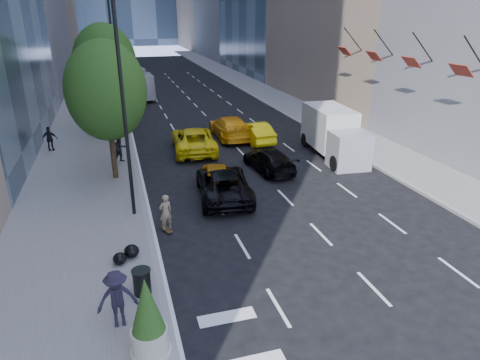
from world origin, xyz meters
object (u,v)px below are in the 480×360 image
object	(u,v)px
black_sedan_mercedes	(269,160)
city_bus	(131,81)
skateboarder	(166,215)
black_sedan_lincoln	(223,184)
trash_can	(142,282)
box_truck	(334,133)
planter_shrub	(148,319)

from	to	relation	value
black_sedan_mercedes	city_bus	bearing A→B (deg)	-83.15
skateboarder	black_sedan_lincoln	world-z (taller)	skateboarder
skateboarder	city_bus	size ratio (longest dim) A/B	0.14
city_bus	trash_can	xyz separation A→B (m)	(-1.80, -37.59, -1.00)
box_truck	planter_shrub	bearing A→B (deg)	-127.44
black_sedan_lincoln	box_truck	xyz separation A→B (m)	(8.50, 4.51, 0.79)
skateboarder	box_truck	world-z (taller)	box_truck
box_truck	planter_shrub	distance (m)	19.51
black_sedan_mercedes	planter_shrub	size ratio (longest dim) A/B	1.87
black_sedan_mercedes	trash_can	bearing A→B (deg)	45.25
skateboarder	planter_shrub	distance (m)	7.26
black_sedan_mercedes	city_bus	world-z (taller)	city_bus
black_sedan_lincoln	planter_shrub	size ratio (longest dim) A/B	2.25
black_sedan_mercedes	trash_can	world-z (taller)	black_sedan_mercedes
box_truck	planter_shrub	xyz separation A→B (m)	(-13.10, -14.45, -0.25)
city_bus	planter_shrub	bearing A→B (deg)	-100.77
skateboarder	trash_can	bearing A→B (deg)	54.28
black_sedan_lincoln	city_bus	distance (m)	30.53
skateboarder	city_bus	xyz separation A→B (m)	(0.45, 33.22, 0.78)
city_bus	box_truck	size ratio (longest dim) A/B	1.75
black_sedan_mercedes	trash_can	size ratio (longest dim) A/B	5.19
black_sedan_lincoln	black_sedan_mercedes	xyz separation A→B (m)	(3.55, 3.05, -0.10)
black_sedan_mercedes	black_sedan_lincoln	bearing A→B (deg)	34.45
black_sedan_mercedes	box_truck	world-z (taller)	box_truck
skateboarder	trash_can	world-z (taller)	skateboarder
black_sedan_lincoln	planter_shrub	xyz separation A→B (m)	(-4.60, -9.95, 0.54)
skateboarder	trash_can	xyz separation A→B (m)	(-1.35, -4.37, -0.22)
skateboarder	city_bus	world-z (taller)	city_bus
skateboarder	black_sedan_mercedes	world-z (taller)	skateboarder
black_sedan_mercedes	box_truck	bearing A→B (deg)	-169.88
trash_can	black_sedan_lincoln	bearing A→B (deg)	57.39
skateboarder	planter_shrub	world-z (taller)	planter_shrub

